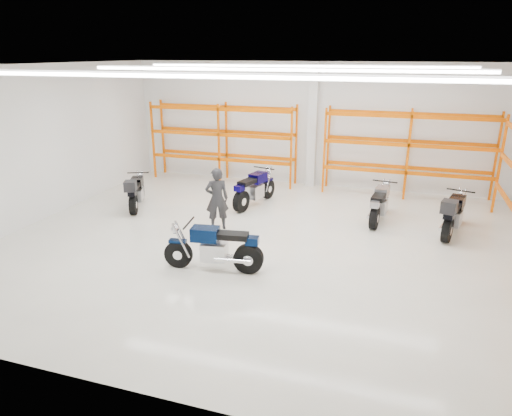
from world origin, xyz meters
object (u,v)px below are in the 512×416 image
(motorcycle_back_c, at_px, (379,205))
(motorcycle_back_d, at_px, (453,215))
(motorcycle_back_a, at_px, (136,193))
(motorcycle_main, at_px, (217,249))
(motorcycle_back_b, at_px, (253,190))
(structural_column, at_px, (312,126))
(standing_man, at_px, (217,199))

(motorcycle_back_c, xyz_separation_m, motorcycle_back_d, (1.97, -0.51, 0.07))
(motorcycle_back_a, bearing_deg, motorcycle_main, -38.27)
(motorcycle_back_b, bearing_deg, structural_column, 66.34)
(motorcycle_back_a, xyz_separation_m, structural_column, (4.79, 4.43, 1.71))
(motorcycle_back_a, xyz_separation_m, motorcycle_back_b, (3.49, 1.45, -0.00))
(standing_man, bearing_deg, motorcycle_back_d, 165.72)
(motorcycle_main, relative_size, motorcycle_back_b, 1.01)
(standing_man, bearing_deg, motorcycle_back_a, -42.56)
(motorcycle_back_a, distance_m, structural_column, 6.74)
(motorcycle_main, height_order, motorcycle_back_b, motorcycle_back_b)
(motorcycle_back_d, height_order, standing_man, standing_man)
(motorcycle_back_d, bearing_deg, motorcycle_back_c, 165.54)
(motorcycle_main, bearing_deg, standing_man, 112.41)
(motorcycle_back_d, distance_m, structural_column, 6.22)
(motorcycle_back_c, relative_size, motorcycle_back_d, 0.96)
(motorcycle_back_a, distance_m, motorcycle_back_c, 7.60)
(motorcycle_main, bearing_deg, motorcycle_back_b, 98.17)
(motorcycle_main, xyz_separation_m, motorcycle_back_a, (-4.17, 3.29, 0.00))
(motorcycle_back_b, bearing_deg, motorcycle_back_a, -157.44)
(motorcycle_back_b, xyz_separation_m, structural_column, (1.30, 2.98, 1.71))
(motorcycle_main, distance_m, motorcycle_back_d, 6.63)
(motorcycle_back_c, bearing_deg, motorcycle_back_b, 176.36)
(motorcycle_back_b, height_order, structural_column, structural_column)
(standing_man, bearing_deg, motorcycle_main, 84.63)
(standing_man, xyz_separation_m, structural_column, (1.64, 5.26, 1.36))
(motorcycle_back_a, relative_size, structural_column, 0.47)
(motorcycle_back_a, bearing_deg, motorcycle_back_d, 4.13)
(motorcycle_back_c, relative_size, structural_column, 0.50)
(motorcycle_main, height_order, motorcycle_back_a, motorcycle_main)
(structural_column, bearing_deg, motorcycle_back_b, -113.66)
(standing_man, relative_size, structural_column, 0.40)
(standing_man, bearing_deg, structural_column, -135.07)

